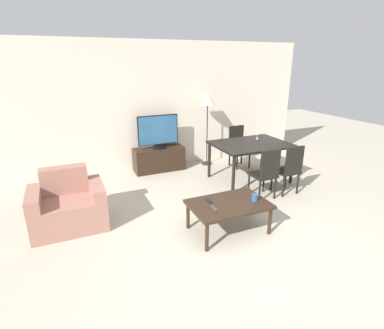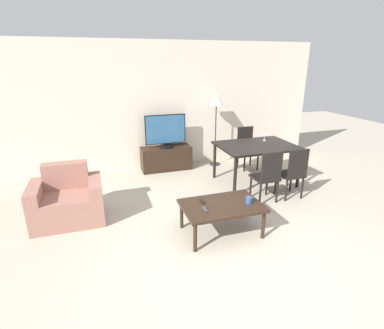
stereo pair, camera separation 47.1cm
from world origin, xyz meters
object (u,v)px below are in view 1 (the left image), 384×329
at_px(armchair, 68,207).
at_px(dining_chair_near, 266,172).
at_px(tv_stand, 159,159).
at_px(tv, 158,132).
at_px(dining_table, 251,147).
at_px(cup_white_near, 255,197).
at_px(remote_primary, 209,200).
at_px(coffee_table, 229,206).
at_px(remote_secondary, 214,209).
at_px(wine_glass_left, 257,134).
at_px(dining_chair_far, 238,145).
at_px(floor_lamp, 208,104).
at_px(dining_chair_near_right, 289,168).

xyz_separation_m(armchair, dining_chair_near, (3.16, -0.40, 0.19)).
distance_m(tv_stand, tv, 0.61).
distance_m(tv, dining_table, 1.96).
height_order(dining_chair_near, cup_white_near, dining_chair_near).
relative_size(tv_stand, tv, 1.24).
distance_m(tv, cup_white_near, 2.92).
relative_size(remote_primary, cup_white_near, 1.58).
height_order(armchair, coffee_table, armchair).
relative_size(tv_stand, remote_secondary, 7.24).
height_order(remote_secondary, wine_glass_left, wine_glass_left).
relative_size(armchair, dining_chair_near, 1.11).
bearing_deg(tv_stand, dining_chair_far, -13.76).
bearing_deg(cup_white_near, remote_secondary, 179.86).
distance_m(armchair, dining_chair_far, 3.89).
height_order(dining_chair_near, remote_primary, dining_chair_near).
relative_size(coffee_table, remote_primary, 7.23).
relative_size(dining_chair_near, floor_lamp, 0.56).
bearing_deg(remote_secondary, tv, 86.81).
bearing_deg(remote_secondary, dining_chair_near_right, 21.27).
bearing_deg(cup_white_near, dining_chair_near, 44.72).
bearing_deg(tv, wine_glass_left, -29.97).
distance_m(tv, remote_secondary, 2.88).
bearing_deg(armchair, remote_primary, -26.22).
height_order(dining_chair_near_right, floor_lamp, floor_lamp).
bearing_deg(armchair, dining_chair_far, 19.39).
relative_size(armchair, wine_glass_left, 6.91).
relative_size(tv, dining_chair_near, 0.96).
height_order(dining_chair_far, remote_secondary, dining_chair_far).
bearing_deg(remote_secondary, remote_primary, 78.67).
bearing_deg(dining_table, tv, 139.55).
height_order(armchair, dining_chair_near, dining_chair_near).
xyz_separation_m(remote_secondary, wine_glass_left, (1.95, 1.81, 0.42)).
distance_m(armchair, dining_chair_near_right, 3.69).
bearing_deg(tv_stand, tv, -90.00).
bearing_deg(coffee_table, remote_primary, 144.46).
height_order(armchair, remote_primary, armchair).
bearing_deg(coffee_table, wine_glass_left, 45.93).
bearing_deg(dining_table, dining_chair_near_right, -73.28).
bearing_deg(dining_chair_far, wine_glass_left, -84.80).
distance_m(dining_chair_far, floor_lamp, 1.14).
bearing_deg(remote_primary, dining_table, 40.00).
xyz_separation_m(dining_chair_near, dining_chair_far, (0.51, 1.69, 0.00)).
bearing_deg(armchair, dining_chair_near_right, -6.20).
distance_m(tv_stand, dining_table, 2.00).
relative_size(tv_stand, dining_chair_near, 1.19).
relative_size(dining_table, remote_primary, 9.65).
relative_size(tv, dining_chair_far, 0.96).
bearing_deg(armchair, wine_glass_left, 10.33).
height_order(coffee_table, floor_lamp, floor_lamp).
distance_m(tv_stand, wine_glass_left, 2.16).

